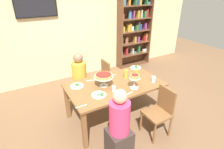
% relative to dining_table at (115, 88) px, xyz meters
% --- Properties ---
extents(ground_plane, '(12.00, 12.00, 0.00)m').
position_rel_dining_table_xyz_m(ground_plane, '(0.00, 0.00, -0.66)').
color(ground_plane, brown).
extents(rear_partition, '(8.00, 0.12, 2.80)m').
position_rel_dining_table_xyz_m(rear_partition, '(0.00, 2.20, 0.74)').
color(rear_partition, beige).
rests_on(rear_partition, ground_plane).
extents(dining_table, '(1.72, 1.00, 0.74)m').
position_rel_dining_table_xyz_m(dining_table, '(0.00, 0.00, 0.00)').
color(dining_table, brown).
rests_on(dining_table, ground_plane).
extents(bookshelf, '(1.10, 0.30, 2.21)m').
position_rel_dining_table_xyz_m(bookshelf, '(1.87, 2.01, 0.51)').
color(bookshelf, brown).
rests_on(bookshelf, ground_plane).
extents(television, '(0.91, 0.05, 0.51)m').
position_rel_dining_table_xyz_m(television, '(-0.82, 2.11, 1.30)').
color(television, black).
extents(diner_near_left, '(0.34, 0.34, 1.15)m').
position_rel_dining_table_xyz_m(diner_near_left, '(-0.40, -0.81, -0.17)').
color(diner_near_left, '#382D28').
rests_on(diner_near_left, ground_plane).
extents(diner_far_left, '(0.34, 0.34, 1.15)m').
position_rel_dining_table_xyz_m(diner_far_left, '(-0.38, 0.82, -0.17)').
color(diner_far_left, '#382D28').
rests_on(diner_far_left, ground_plane).
extents(chair_far_right, '(0.40, 0.40, 0.87)m').
position_rel_dining_table_xyz_m(chair_far_right, '(0.34, 0.79, -0.17)').
color(chair_far_right, brown).
rests_on(chair_far_right, ground_plane).
extents(chair_near_right, '(0.40, 0.40, 0.87)m').
position_rel_dining_table_xyz_m(chair_near_right, '(0.44, -0.76, -0.17)').
color(chair_near_right, brown).
rests_on(chair_near_right, ground_plane).
extents(deep_dish_pizza_stand, '(0.34, 0.34, 0.23)m').
position_rel_dining_table_xyz_m(deep_dish_pizza_stand, '(-0.20, 0.04, 0.27)').
color(deep_dish_pizza_stand, silver).
rests_on(deep_dish_pizza_stand, dining_table).
extents(personal_pizza_stand, '(0.19, 0.19, 0.26)m').
position_rel_dining_table_xyz_m(personal_pizza_stand, '(0.22, -0.30, 0.27)').
color(personal_pizza_stand, silver).
rests_on(personal_pizza_stand, dining_table).
extents(salad_plate_near_diner, '(0.24, 0.24, 0.07)m').
position_rel_dining_table_xyz_m(salad_plate_near_diner, '(-0.42, -0.21, 0.10)').
color(salad_plate_near_diner, white).
rests_on(salad_plate_near_diner, dining_table).
extents(salad_plate_far_diner, '(0.24, 0.24, 0.07)m').
position_rel_dining_table_xyz_m(salad_plate_far_diner, '(-0.63, 0.26, 0.10)').
color(salad_plate_far_diner, white).
rests_on(salad_plate_far_diner, dining_table).
extents(salad_plate_spare, '(0.23, 0.23, 0.07)m').
position_rel_dining_table_xyz_m(salad_plate_spare, '(0.76, 0.38, 0.10)').
color(salad_plate_spare, white).
rests_on(salad_plate_spare, dining_table).
extents(beer_glass_amber_tall, '(0.08, 0.08, 0.17)m').
position_rel_dining_table_xyz_m(beer_glass_amber_tall, '(0.31, 0.10, 0.16)').
color(beer_glass_amber_tall, gold).
rests_on(beer_glass_amber_tall, dining_table).
extents(beer_glass_amber_short, '(0.08, 0.08, 0.15)m').
position_rel_dining_table_xyz_m(beer_glass_amber_short, '(0.52, 0.04, 0.16)').
color(beer_glass_amber_short, gold).
rests_on(beer_glass_amber_short, dining_table).
extents(water_glass_clear_near, '(0.07, 0.07, 0.11)m').
position_rel_dining_table_xyz_m(water_glass_clear_near, '(0.67, -0.29, 0.14)').
color(water_glass_clear_near, white).
rests_on(water_glass_clear_near, dining_table).
extents(water_glass_clear_far, '(0.06, 0.06, 0.11)m').
position_rel_dining_table_xyz_m(water_glass_clear_far, '(-0.15, -0.23, 0.13)').
color(water_glass_clear_far, white).
rests_on(water_glass_clear_far, dining_table).
extents(water_glass_clear_spare, '(0.06, 0.06, 0.10)m').
position_rel_dining_table_xyz_m(water_glass_clear_spare, '(0.36, -0.05, 0.13)').
color(water_glass_clear_spare, white).
rests_on(water_glass_clear_spare, dining_table).
extents(cutlery_fork_near, '(0.18, 0.02, 0.00)m').
position_rel_dining_table_xyz_m(cutlery_fork_near, '(-0.79, -0.34, 0.08)').
color(cutlery_fork_near, silver).
rests_on(cutlery_fork_near, dining_table).
extents(cutlery_knife_near, '(0.18, 0.07, 0.00)m').
position_rel_dining_table_xyz_m(cutlery_knife_near, '(-0.15, -0.36, 0.08)').
color(cutlery_knife_near, silver).
rests_on(cutlery_knife_near, dining_table).
extents(cutlery_fork_far, '(0.18, 0.07, 0.00)m').
position_rel_dining_table_xyz_m(cutlery_fork_far, '(0.13, 0.35, 0.08)').
color(cutlery_fork_far, silver).
rests_on(cutlery_fork_far, dining_table).
extents(cutlery_knife_far, '(0.18, 0.07, 0.00)m').
position_rel_dining_table_xyz_m(cutlery_knife_far, '(-0.33, 0.34, 0.08)').
color(cutlery_knife_far, silver).
rests_on(cutlery_knife_far, dining_table).
extents(cutlery_spare_fork, '(0.18, 0.05, 0.00)m').
position_rel_dining_table_xyz_m(cutlery_spare_fork, '(0.03, -0.41, 0.08)').
color(cutlery_spare_fork, silver).
rests_on(cutlery_spare_fork, dining_table).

